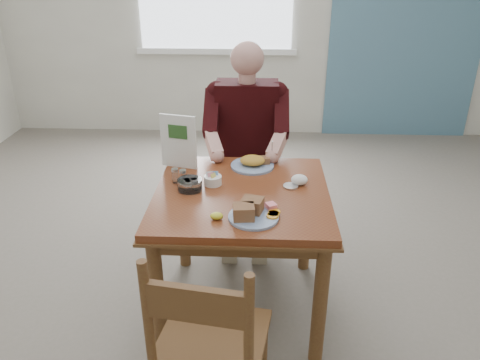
{
  "coord_description": "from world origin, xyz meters",
  "views": [
    {
      "loc": [
        0.09,
        -2.16,
        1.85
      ],
      "look_at": [
        -0.01,
        0.0,
        0.81
      ],
      "focal_mm": 35.0,
      "sensor_mm": 36.0,
      "label": 1
    }
  ],
  "objects_px": {
    "far_plate": "(253,163)",
    "near_plate": "(252,212)",
    "table": "(242,210)",
    "chair_near": "(209,347)",
    "chair_far": "(247,174)",
    "diner": "(246,133)"
  },
  "relations": [
    {
      "from": "far_plate",
      "to": "near_plate",
      "type": "bearing_deg",
      "value": -89.6
    },
    {
      "from": "table",
      "to": "chair_near",
      "type": "relative_size",
      "value": 0.97
    },
    {
      "from": "chair_near",
      "to": "far_plate",
      "type": "relative_size",
      "value": 3.41
    },
    {
      "from": "chair_far",
      "to": "diner",
      "type": "height_order",
      "value": "diner"
    },
    {
      "from": "chair_far",
      "to": "diner",
      "type": "xyz_separation_m",
      "value": [
        0.0,
        -0.09,
        0.33
      ]
    },
    {
      "from": "chair_near",
      "to": "diner",
      "type": "height_order",
      "value": "diner"
    },
    {
      "from": "table",
      "to": "diner",
      "type": "distance_m",
      "value": 0.73
    },
    {
      "from": "near_plate",
      "to": "chair_far",
      "type": "bearing_deg",
      "value": 93.05
    },
    {
      "from": "table",
      "to": "near_plate",
      "type": "height_order",
      "value": "near_plate"
    },
    {
      "from": "table",
      "to": "chair_near",
      "type": "xyz_separation_m",
      "value": [
        -0.09,
        -0.81,
        -0.16
      ]
    },
    {
      "from": "near_plate",
      "to": "far_plate",
      "type": "relative_size",
      "value": 0.92
    },
    {
      "from": "near_plate",
      "to": "table",
      "type": "bearing_deg",
      "value": 102.02
    },
    {
      "from": "far_plate",
      "to": "table",
      "type": "bearing_deg",
      "value": -99.48
    },
    {
      "from": "chair_near",
      "to": "near_plate",
      "type": "height_order",
      "value": "chair_near"
    },
    {
      "from": "near_plate",
      "to": "far_plate",
      "type": "height_order",
      "value": "near_plate"
    },
    {
      "from": "chair_near",
      "to": "far_plate",
      "type": "height_order",
      "value": "chair_near"
    },
    {
      "from": "chair_near",
      "to": "far_plate",
      "type": "bearing_deg",
      "value": 82.6
    },
    {
      "from": "diner",
      "to": "far_plate",
      "type": "distance_m",
      "value": 0.4
    },
    {
      "from": "table",
      "to": "chair_near",
      "type": "height_order",
      "value": "chair_near"
    },
    {
      "from": "chair_far",
      "to": "chair_near",
      "type": "bearing_deg",
      "value": -93.32
    },
    {
      "from": "diner",
      "to": "chair_far",
      "type": "bearing_deg",
      "value": 90.01
    },
    {
      "from": "chair_far",
      "to": "near_plate",
      "type": "xyz_separation_m",
      "value": [
        0.06,
        -1.06,
        0.3
      ]
    }
  ]
}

